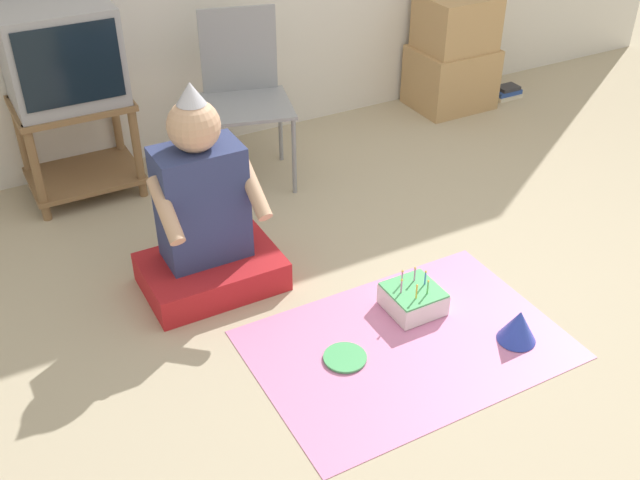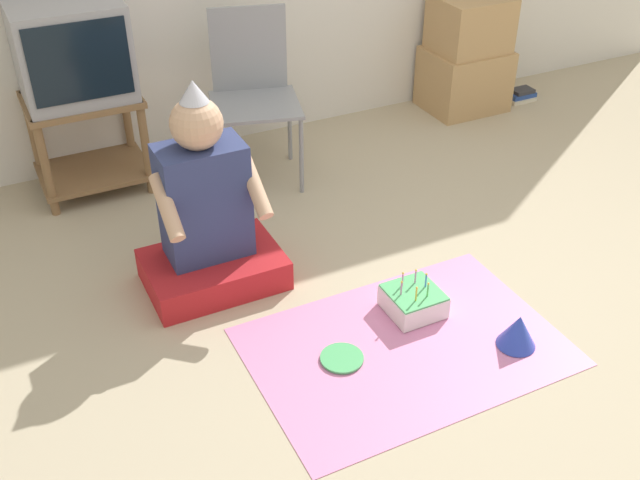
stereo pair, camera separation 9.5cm
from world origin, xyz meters
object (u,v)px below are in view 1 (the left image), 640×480
person_seated (205,221)px  paper_plate (345,357)px  book_pile (507,92)px  folding_chair (243,86)px  tv (61,54)px  birthday_cake (413,299)px  cardboard_box_stack (453,55)px  party_hat_blue (519,326)px

person_seated → paper_plate: size_ratio=5.48×
book_pile → person_seated: size_ratio=0.21×
folding_chair → paper_plate: size_ratio=5.19×
tv → paper_plate: (0.56, -1.80, -0.74)m
folding_chair → birthday_cake: bearing=-85.3°
paper_plate → tv: bearing=107.2°
person_seated → paper_plate: person_seated is taller
cardboard_box_stack → person_seated: bearing=-153.1°
folding_chair → party_hat_blue: 1.90m
book_pile → paper_plate: (-2.24, -1.70, -0.02)m
person_seated → party_hat_blue: 1.36m
folding_chair → person_seated: 1.04m
tv → folding_chair: bearing=-14.7°
cardboard_box_stack → birthday_cake: bearing=-130.5°
birthday_cake → party_hat_blue: (0.26, -0.36, 0.02)m
cardboard_box_stack → book_pile: bearing=-11.1°
cardboard_box_stack → party_hat_blue: size_ratio=4.59×
tv → person_seated: (0.28, -1.08, -0.43)m
book_pile → paper_plate: book_pile is taller
cardboard_box_stack → person_seated: person_seated is taller
tv → person_seated: size_ratio=0.56×
book_pile → paper_plate: 2.82m
folding_chair → person_seated: person_seated is taller
cardboard_box_stack → person_seated: size_ratio=0.77×
paper_plate → birthday_cake: bearing=18.0°
birthday_cake → folding_chair: bearing=94.7°
party_hat_blue → cardboard_box_stack: bearing=60.2°
book_pile → paper_plate: bearing=-142.8°
cardboard_box_stack → paper_plate: cardboard_box_stack is taller
party_hat_blue → paper_plate: party_hat_blue is taller
book_pile → party_hat_blue: size_ratio=1.23×
cardboard_box_stack → tv: bearing=179.7°
paper_plate → folding_chair: bearing=79.7°
tv → cardboard_box_stack: 2.41m
folding_chair → book_pile: 2.02m
book_pile → party_hat_blue: bearing=-129.2°
book_pile → party_hat_blue: 2.50m
cardboard_box_stack → party_hat_blue: bearing=-119.8°
tv → folding_chair: tv is taller
folding_chair → birthday_cake: size_ratio=4.04×
party_hat_blue → folding_chair: bearing=101.7°
tv → paper_plate: 2.02m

